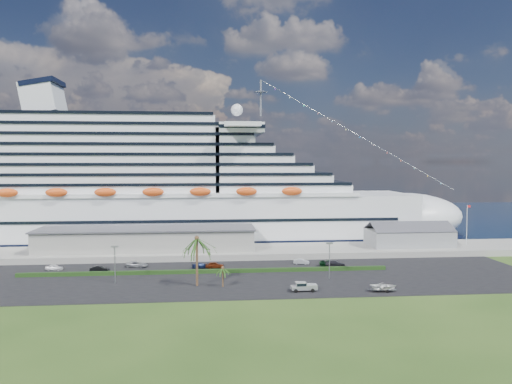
{
  "coord_description": "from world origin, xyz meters",
  "views": [
    {
      "loc": [
        -7.28,
        -102.64,
        26.75
      ],
      "look_at": [
        5.2,
        30.0,
        18.71
      ],
      "focal_mm": 35.0,
      "sensor_mm": 36.0,
      "label": 1
    }
  ],
  "objects": [
    {
      "name": "parked_car_4",
      "position": [
        -6.04,
        21.53,
        0.91
      ],
      "size": [
        4.63,
        1.89,
        1.57
      ],
      "primitive_type": "imported",
      "rotation": [
        0.0,
        0.0,
        1.56
      ],
      "color": "#64240D",
      "rests_on": "asphalt_lot"
    },
    {
      "name": "hedge",
      "position": [
        -8.0,
        16.0,
        0.57
      ],
      "size": [
        88.0,
        1.1,
        0.9
      ],
      "primitive_type": "cube",
      "color": "black",
      "rests_on": "asphalt_lot"
    },
    {
      "name": "parked_car_0",
      "position": [
        -45.37,
        22.68,
        0.84
      ],
      "size": [
        4.43,
        2.37,
        1.43
      ],
      "primitive_type": "imported",
      "rotation": [
        0.0,
        0.0,
        1.4
      ],
      "color": "white",
      "rests_on": "asphalt_lot"
    },
    {
      "name": "cruise_ship",
      "position": [
        -21.53,
        64.0,
        16.69
      ],
      "size": [
        191.0,
        38.0,
        54.0
      ],
      "color": "silver",
      "rests_on": "ground"
    },
    {
      "name": "wharf",
      "position": [
        0.0,
        40.0,
        0.9
      ],
      "size": [
        240.0,
        20.0,
        1.8
      ],
      "primitive_type": "cube",
      "color": "gray",
      "rests_on": "ground"
    },
    {
      "name": "parked_car_3",
      "position": [
        -9.37,
        21.79,
        0.82
      ],
      "size": [
        5.2,
        3.62,
        1.4
      ],
      "primitive_type": "imported",
      "rotation": [
        0.0,
        0.0,
        1.95
      ],
      "color": "#131E44",
      "rests_on": "asphalt_lot"
    },
    {
      "name": "palm_tall",
      "position": [
        -10.0,
        4.0,
        9.2
      ],
      "size": [
        8.82,
        8.82,
        11.13
      ],
      "color": "#47301E",
      "rests_on": "ground"
    },
    {
      "name": "port_shed",
      "position": [
        52.0,
        40.0,
        4.4
      ],
      "size": [
        24.0,
        12.31,
        7.37
      ],
      "color": "gray",
      "rests_on": "wharf"
    },
    {
      "name": "flagpole",
      "position": [
        70.04,
        40.0,
        8.27
      ],
      "size": [
        1.08,
        0.16,
        12.0
      ],
      "color": "silver",
      "rests_on": "wharf"
    },
    {
      "name": "terminal_building",
      "position": [
        -25.0,
        40.0,
        5.01
      ],
      "size": [
        61.0,
        15.0,
        6.3
      ],
      "color": "gray",
      "rests_on": "wharf"
    },
    {
      "name": "parked_car_2",
      "position": [
        -25.67,
        24.46,
        0.87
      ],
      "size": [
        5.83,
        3.72,
        1.5
      ],
      "primitive_type": "imported",
      "rotation": [
        0.0,
        0.0,
        1.33
      ],
      "color": "#94979C",
      "rests_on": "asphalt_lot"
    },
    {
      "name": "pickup_truck",
      "position": [
        11.96,
        -2.77,
        1.17
      ],
      "size": [
        5.46,
        2.18,
        1.91
      ],
      "color": "black",
      "rests_on": "asphalt_lot"
    },
    {
      "name": "parked_car_1",
      "position": [
        -33.84,
        19.68,
        0.86
      ],
      "size": [
        4.62,
        1.96,
        1.48
      ],
      "primitive_type": "imported",
      "rotation": [
        0.0,
        0.0,
        1.48
      ],
      "color": "black",
      "rests_on": "asphalt_lot"
    },
    {
      "name": "asphalt_lot",
      "position": [
        0.0,
        11.0,
        0.06
      ],
      "size": [
        140.0,
        38.0,
        0.12
      ],
      "primitive_type": "cube",
      "color": "black",
      "rests_on": "ground"
    },
    {
      "name": "ground",
      "position": [
        0.0,
        0.0,
        0.0
      ],
      "size": [
        420.0,
        420.0,
        0.0
      ],
      "primitive_type": "plane",
      "color": "#284617",
      "rests_on": "ground"
    },
    {
      "name": "water",
      "position": [
        0.0,
        130.0,
        0.01
      ],
      "size": [
        420.0,
        160.0,
        0.02
      ],
      "primitive_type": "cube",
      "color": "#0B1E31",
      "rests_on": "ground"
    },
    {
      "name": "parked_car_7",
      "position": [
        24.61,
        20.74,
        0.87
      ],
      "size": [
        5.48,
        3.18,
        1.49
      ],
      "primitive_type": "imported",
      "rotation": [
        0.0,
        0.0,
        1.35
      ],
      "color": "#232228",
      "rests_on": "asphalt_lot"
    },
    {
      "name": "parked_car_6",
      "position": [
        23.25,
        21.53,
        0.84
      ],
      "size": [
        5.4,
        2.94,
        1.43
      ],
      "primitive_type": "imported",
      "rotation": [
        0.0,
        0.0,
        1.46
      ],
      "color": "black",
      "rests_on": "asphalt_lot"
    },
    {
      "name": "lamp_post_left",
      "position": [
        -28.0,
        8.0,
        5.34
      ],
      "size": [
        1.6,
        0.35,
        8.27
      ],
      "color": "gray",
      "rests_on": "asphalt_lot"
    },
    {
      "name": "lamp_post_right",
      "position": [
        20.0,
        8.0,
        5.34
      ],
      "size": [
        1.6,
        0.35,
        8.27
      ],
      "color": "gray",
      "rests_on": "asphalt_lot"
    },
    {
      "name": "parked_car_5",
      "position": [
        16.55,
        24.33,
        0.79
      ],
      "size": [
        4.28,
        2.44,
        1.34
      ],
      "primitive_type": "imported",
      "rotation": [
        0.0,
        0.0,
        1.3
      ],
      "color": "silver",
      "rests_on": "asphalt_lot"
    },
    {
      "name": "boat_trailer",
      "position": [
        28.23,
        -4.66,
        1.27
      ],
      "size": [
        6.15,
        4.24,
        1.74
      ],
      "color": "gray",
      "rests_on": "asphalt_lot"
    },
    {
      "name": "palm_short",
      "position": [
        -4.5,
        2.5,
        3.67
      ],
      "size": [
        3.53,
        3.53,
        4.56
      ],
      "color": "#47301E",
      "rests_on": "ground"
    }
  ]
}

